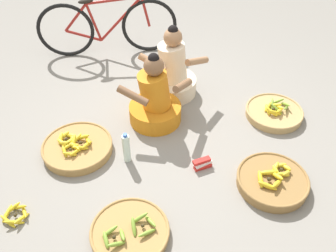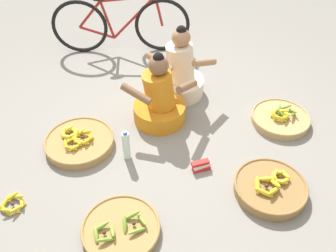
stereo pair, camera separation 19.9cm
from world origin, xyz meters
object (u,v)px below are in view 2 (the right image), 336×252
Objects in this scene: banana_basket_near_bicycle at (79,142)px; loose_bananas_front_left at (13,204)px; bicycle_leaning at (121,25)px; packet_carton_stack at (201,166)px; vendor_woman_behind at (180,73)px; water_bottle at (126,145)px; banana_basket_front_right at (280,118)px; banana_basket_mid_right at (121,229)px; vendor_woman_front at (159,100)px; banana_basket_back_right at (270,187)px.

loose_bananas_front_left is at bearing -141.40° from banana_basket_near_bicycle.
packet_carton_stack is (0.10, -2.22, -0.31)m from bicycle_leaning.
packet_carton_stack is (-0.25, -1.11, -0.21)m from vendor_woman_behind.
loose_bananas_front_left is at bearing -125.62° from bicycle_leaning.
banana_basket_near_bicycle is 0.49m from water_bottle.
banana_basket_front_right is at bearing 16.62° from packet_carton_stack.
water_bottle reaches higher than banana_basket_mid_right.
packet_carton_stack is at bearing -35.29° from banana_basket_near_bicycle.
loose_bananas_front_left is at bearing 144.71° from banana_basket_mid_right.
packet_carton_stack is (0.94, -0.67, -0.01)m from banana_basket_near_bicycle.
banana_basket_front_right is (1.11, -1.92, -0.31)m from bicycle_leaning.
bicycle_leaning is at bearing 89.47° from vendor_woman_front.
water_bottle reaches higher than loose_bananas_front_left.
loose_bananas_front_left is at bearing -177.05° from banana_basket_front_right.
vendor_woman_behind is at bearing 42.46° from water_bottle.
packet_carton_stack is at bearing 23.73° from banana_basket_mid_right.
banana_basket_back_right reaches higher than loose_bananas_front_left.
vendor_woman_behind is 1.35× the size of banana_basket_mid_right.
banana_basket_back_right is 3.43× the size of packet_carton_stack.
banana_basket_near_bicycle is at bearing 96.77° from banana_basket_mid_right.
vendor_woman_front is at bearing -90.53° from bicycle_leaning.
vendor_woman_behind reaches higher than loose_bananas_front_left.
banana_basket_mid_right is (-0.72, -2.58, -0.32)m from bicycle_leaning.
vendor_woman_front is 0.86m from banana_basket_near_bicycle.
vendor_woman_front reaches higher than water_bottle.
loose_bananas_front_left is 1.58m from packet_carton_stack.
banana_basket_mid_right is at bearing -125.94° from vendor_woman_behind.
vendor_woman_front is 3.36× the size of loose_bananas_front_left.
vendor_woman_front is 4.38× the size of packet_carton_stack.
banana_basket_near_bicycle is at bearing 169.37° from banana_basket_front_right.
packet_carton_stack is at bearing -6.12° from loose_bananas_front_left.
bicycle_leaning is 2.71× the size of banana_basket_back_right.
bicycle_leaning is 1.80m from banana_basket_near_bicycle.
banana_basket_near_bicycle is at bearing 141.51° from water_bottle.
banana_basket_near_bicycle is 0.80m from loose_bananas_front_left.
vendor_woman_behind reaches higher than packet_carton_stack.
banana_basket_front_right is at bearing 2.95° from loose_bananas_front_left.
vendor_woman_behind is 0.49× the size of bicycle_leaning.
water_bottle is (-1.58, 0.07, 0.10)m from banana_basket_front_right.
vendor_woman_front is at bearing 6.71° from banana_basket_near_bicycle.
banana_basket_mid_right is at bearing 176.98° from banana_basket_back_right.
banana_basket_mid_right is (-1.07, -1.47, -0.22)m from vendor_woman_behind.
vendor_woman_behind is 1.11m from water_bottle.
banana_basket_back_right is at bearing -38.63° from water_bottle.
banana_basket_back_right is 1.28m from water_bottle.
vendor_woman_front is at bearing -136.10° from vendor_woman_behind.
vendor_woman_front is 1.28× the size of banana_basket_back_right.
banana_basket_near_bicycle is at bearing 38.60° from loose_bananas_front_left.
packet_carton_stack is (-0.43, 0.43, -0.01)m from banana_basket_back_right.
vendor_woman_front reaches higher than packet_carton_stack.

